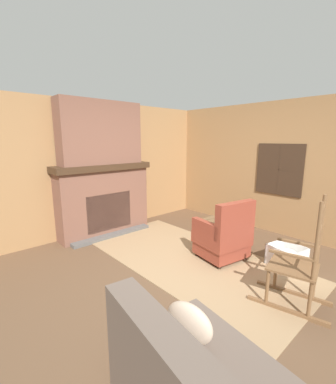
{
  "coord_description": "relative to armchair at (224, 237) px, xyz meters",
  "views": [
    {
      "loc": [
        2.06,
        -2.27,
        1.77
      ],
      "look_at": [
        -1.09,
        0.58,
        0.9
      ],
      "focal_mm": 24.0,
      "sensor_mm": 36.0,
      "label": 1
    }
  ],
  "objects": [
    {
      "name": "fireplace_hearth",
      "position": [
        -2.18,
        -0.76,
        0.31
      ],
      "size": [
        0.6,
        1.82,
        1.33
      ],
      "color": "brown",
      "rests_on": "ground"
    },
    {
      "name": "firewood_stack",
      "position": [
        -0.82,
        0.8,
        -0.21
      ],
      "size": [
        0.47,
        0.38,
        0.28
      ],
      "rotation": [
        0.0,
        0.0,
        -0.05
      ],
      "color": "brown",
      "rests_on": "ground"
    },
    {
      "name": "area_rug",
      "position": [
        -0.35,
        -0.37,
        -0.34
      ],
      "size": [
        3.47,
        1.69,
        0.01
      ],
      "color": "#997A56",
      "rests_on": "ground"
    },
    {
      "name": "decorative_plate_on_mantel",
      "position": [
        -2.25,
        -0.81,
        1.1
      ],
      "size": [
        0.06,
        0.24,
        0.24
      ],
      "color": "gold",
      "rests_on": "fireplace_hearth"
    },
    {
      "name": "storage_case",
      "position": [
        -2.23,
        -0.53,
        1.05
      ],
      "size": [
        0.15,
        0.24,
        0.13
      ],
      "color": "brown",
      "rests_on": "fireplace_hearth"
    },
    {
      "name": "oil_lamp_vase",
      "position": [
        -2.23,
        -1.15,
        1.08
      ],
      "size": [
        0.11,
        0.11,
        0.26
      ],
      "color": "#99B29E",
      "rests_on": "fireplace_hearth"
    },
    {
      "name": "wood_panel_wall_back",
      "position": [
        0.04,
        1.71,
        0.88
      ],
      "size": [
        5.47,
        0.09,
        2.46
      ],
      "color": "#9E7247",
      "rests_on": "ground"
    },
    {
      "name": "ground_plane",
      "position": [
        0.05,
        -0.76,
        -0.35
      ],
      "size": [
        14.0,
        14.0,
        0.0
      ],
      "primitive_type": "plane",
      "color": "brown"
    },
    {
      "name": "chimney_breast",
      "position": [
        -2.19,
        -0.76,
        1.54
      ],
      "size": [
        0.35,
        1.51,
        1.11
      ],
      "color": "brown",
      "rests_on": "fireplace_hearth"
    },
    {
      "name": "wood_panel_wall_left",
      "position": [
        -2.42,
        -0.76,
        0.88
      ],
      "size": [
        0.06,
        5.47,
        2.46
      ],
      "color": "#9E7247",
      "rests_on": "ground"
    },
    {
      "name": "rocking_chair",
      "position": [
        1.17,
        -0.33,
        0.07
      ],
      "size": [
        0.87,
        0.59,
        1.22
      ],
      "rotation": [
        0.0,
        0.0,
        3.37
      ],
      "color": "brown",
      "rests_on": "ground"
    },
    {
      "name": "laundry_basket",
      "position": [
        0.74,
        0.46,
        -0.19
      ],
      "size": [
        0.5,
        0.46,
        0.31
      ],
      "rotation": [
        0.0,
        0.0,
        -0.2
      ],
      "color": "white",
      "rests_on": "ground"
    },
    {
      "name": "armchair",
      "position": [
        0.0,
        0.0,
        0.0
      ],
      "size": [
        0.74,
        0.77,
        0.93
      ],
      "rotation": [
        0.0,
        0.0,
        2.97
      ],
      "color": "brown",
      "rests_on": "ground"
    }
  ]
}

